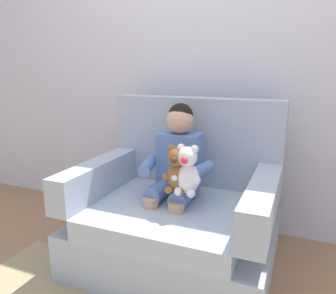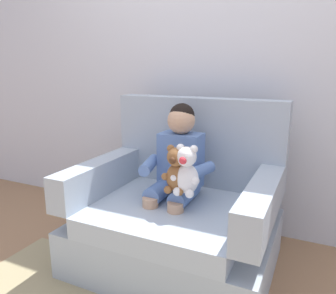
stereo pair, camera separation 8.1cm
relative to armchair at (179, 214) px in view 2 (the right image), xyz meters
name	(u,v)px [view 2 (the right image)]	position (x,y,z in m)	size (l,w,h in m)	color
ground_plane	(175,263)	(0.00, -0.05, -0.31)	(8.00, 8.00, 0.00)	#936D4C
back_wall	(215,54)	(0.00, 0.64, 0.99)	(6.00, 0.10, 2.60)	silver
armchair	(179,214)	(0.00, 0.00, 0.00)	(1.16, 0.91, 1.01)	#9EADBC
seated_child	(177,165)	(-0.03, 0.02, 0.31)	(0.45, 0.39, 0.82)	#597AB7
plush_white	(187,171)	(0.11, -0.16, 0.34)	(0.17, 0.14, 0.28)	white
plush_brown	(177,171)	(0.05, -0.16, 0.34)	(0.16, 0.13, 0.27)	brown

